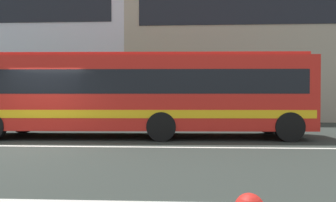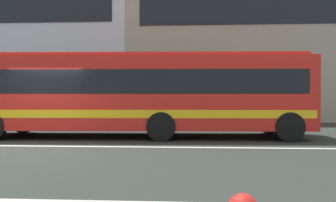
{
  "view_description": "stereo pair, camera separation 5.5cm",
  "coord_description": "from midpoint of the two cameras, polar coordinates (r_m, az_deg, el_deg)",
  "views": [
    {
      "loc": [
        4.67,
        -9.32,
        1.54
      ],
      "look_at": [
        4.09,
        2.53,
        1.35
      ],
      "focal_mm": 33.3,
      "sensor_mm": 36.0,
      "label": 1
    },
    {
      "loc": [
        4.73,
        -9.31,
        1.54
      ],
      "look_at": [
        4.09,
        2.53,
        1.35
      ],
      "focal_mm": 33.3,
      "sensor_mm": 36.0,
      "label": 2
    }
  ],
  "objects": [
    {
      "name": "apartment_block_left",
      "position": [
        27.86,
        -25.26,
        10.53
      ],
      "size": [
        18.89,
        11.51,
        12.47
      ],
      "color": "silver",
      "rests_on": "ground_plane"
    },
    {
      "name": "ground_plane",
      "position": [
        10.55,
        -23.65,
        -7.56
      ],
      "size": [
        160.0,
        160.0,
        0.0
      ],
      "primitive_type": "plane",
      "color": "#292F2B"
    },
    {
      "name": "transit_bus",
      "position": [
        11.78,
        -4.61,
        1.65
      ],
      "size": [
        12.28,
        2.93,
        3.06
      ],
      "color": "red",
      "rests_on": "ground_plane"
    },
    {
      "name": "lane_centre_line",
      "position": [
        10.55,
        -23.65,
        -7.54
      ],
      "size": [
        60.0,
        0.16,
        0.01
      ],
      "primitive_type": "cube",
      "color": "silver",
      "rests_on": "ground_plane"
    },
    {
      "name": "apartment_block_right",
      "position": [
        25.8,
        20.97,
        10.72
      ],
      "size": [
        22.7,
        11.51,
        11.92
      ],
      "color": "#A09884",
      "rests_on": "ground_plane"
    },
    {
      "name": "hedge_row_far",
      "position": [
        17.15,
        -23.11,
        -2.59
      ],
      "size": [
        13.51,
        1.1,
        1.03
      ],
      "primitive_type": "cube",
      "color": "#2C7025",
      "rests_on": "ground_plane"
    }
  ]
}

